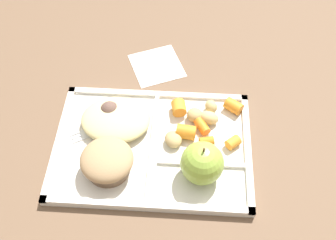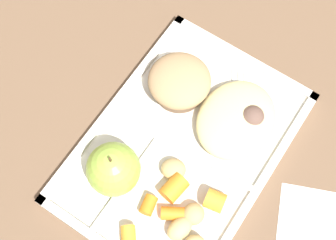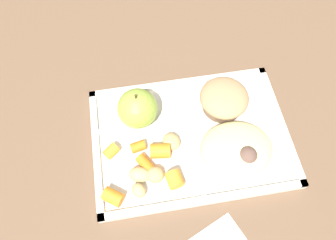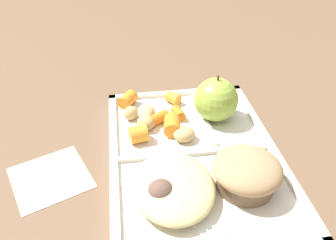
{
  "view_description": "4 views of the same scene",
  "coord_description": "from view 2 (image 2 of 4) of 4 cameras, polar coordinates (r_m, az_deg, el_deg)",
  "views": [
    {
      "loc": [
        -0.05,
        0.41,
        0.65
      ],
      "look_at": [
        -0.03,
        -0.03,
        0.05
      ],
      "focal_mm": 43.26,
      "sensor_mm": 36.0,
      "label": 1
    },
    {
      "loc": [
        -0.22,
        -0.12,
        0.73
      ],
      "look_at": [
        0.0,
        0.03,
        0.07
      ],
      "focal_mm": 55.08,
      "sensor_mm": 36.0,
      "label": 2
    },
    {
      "loc": [
        -0.09,
        -0.25,
        0.57
      ],
      "look_at": [
        -0.04,
        0.02,
        0.06
      ],
      "focal_mm": 34.88,
      "sensor_mm": 36.0,
      "label": 3
    },
    {
      "loc": [
        0.39,
        -0.1,
        0.36
      ],
      "look_at": [
        -0.03,
        -0.04,
        0.06
      ],
      "focal_mm": 36.85,
      "sensor_mm": 36.0,
      "label": 4
    }
  ],
  "objects": [
    {
      "name": "bran_muffin",
      "position": [
        0.77,
        1.27,
        4.17
      ],
      "size": [
        0.09,
        0.09,
        0.05
      ],
      "color": "brown",
      "rests_on": "lunch_tray"
    },
    {
      "name": "carrot_slice_back",
      "position": [
        0.72,
        -4.4,
        -12.59
      ],
      "size": [
        0.03,
        0.03,
        0.02
      ],
      "primitive_type": "cylinder",
      "rotation": [
        0.0,
        1.57,
        3.83
      ],
      "color": "orange",
      "rests_on": "lunch_tray"
    },
    {
      "name": "carrot_slice_diagonal",
      "position": [
        0.73,
        0.67,
        -7.53
      ],
      "size": [
        0.04,
        0.03,
        0.03
      ],
      "primitive_type": "cylinder",
      "rotation": [
        0.0,
        1.57,
        3.0
      ],
      "color": "orange",
      "rests_on": "lunch_tray"
    },
    {
      "name": "green_apple",
      "position": [
        0.71,
        -6.06,
        -5.43
      ],
      "size": [
        0.08,
        0.08,
        0.08
      ],
      "color": "#93B742",
      "rests_on": "lunch_tray"
    },
    {
      "name": "meatball_side",
      "position": [
        0.76,
        9.26,
        0.26
      ],
      "size": [
        0.04,
        0.04,
        0.04
      ],
      "primitive_type": "sphere",
      "color": "brown",
      "rests_on": "lunch_tray"
    },
    {
      "name": "lunch_tray",
      "position": [
        0.76,
        1.6,
        -3.16
      ],
      "size": [
        0.37,
        0.26,
        0.02
      ],
      "color": "silver",
      "rests_on": "ground"
    },
    {
      "name": "ground",
      "position": [
        0.77,
        1.64,
        -3.27
      ],
      "size": [
        6.0,
        6.0,
        0.0
      ],
      "primitive_type": "plane",
      "color": "brown"
    },
    {
      "name": "paper_napkin",
      "position": [
        0.77,
        15.99,
        -11.09
      ],
      "size": [
        0.14,
        0.14,
        0.0
      ],
      "primitive_type": "cube",
      "rotation": [
        0.0,
        0.0,
        0.4
      ],
      "color": "white",
      "rests_on": "ground"
    },
    {
      "name": "potato_chunk_small",
      "position": [
        0.74,
        0.61,
        -5.45
      ],
      "size": [
        0.04,
        0.04,
        0.02
      ],
      "primitive_type": "ellipsoid",
      "rotation": [
        0.0,
        0.0,
        1.93
      ],
      "color": "tan",
      "rests_on": "lunch_tray"
    },
    {
      "name": "plastic_fork",
      "position": [
        0.79,
        7.83,
        1.44
      ],
      "size": [
        0.13,
        0.09,
        0.0
      ],
      "color": "silver",
      "rests_on": "lunch_tray"
    },
    {
      "name": "egg_noodle_pile",
      "position": [
        0.76,
        7.54,
        0.05
      ],
      "size": [
        0.13,
        0.11,
        0.03
      ],
      "primitive_type": "ellipsoid",
      "color": "#D6C684",
      "rests_on": "lunch_tray"
    },
    {
      "name": "carrot_slice_tilted",
      "position": [
        0.72,
        -2.17,
        -9.39
      ],
      "size": [
        0.03,
        0.02,
        0.02
      ],
      "primitive_type": "cylinder",
      "rotation": [
        0.0,
        1.57,
        0.2
      ],
      "color": "orange",
      "rests_on": "lunch_tray"
    },
    {
      "name": "potato_chunk_wedge",
      "position": [
        0.71,
        1.3,
        -11.92
      ],
      "size": [
        0.04,
        0.04,
        0.02
      ],
      "primitive_type": "ellipsoid",
      "rotation": [
        0.0,
        0.0,
        2.87
      ],
      "color": "tan",
      "rests_on": "lunch_tray"
    },
    {
      "name": "carrot_slice_small",
      "position": [
        0.72,
        0.54,
        -10.32
      ],
      "size": [
        0.03,
        0.04,
        0.02
      ],
      "primitive_type": "cylinder",
      "rotation": [
        0.0,
        1.57,
        5.25
      ],
      "color": "orange",
      "rests_on": "lunch_tray"
    },
    {
      "name": "potato_chunk_golden",
      "position": [
        0.72,
        2.85,
        -10.35
      ],
      "size": [
        0.03,
        0.03,
        0.02
      ],
      "primitive_type": "ellipsoid",
      "rotation": [
        0.0,
        0.0,
        1.65
      ],
      "color": "tan",
      "rests_on": "lunch_tray"
    },
    {
      "name": "carrot_slice_center",
      "position": [
        0.72,
        5.22,
        -8.88
      ],
      "size": [
        0.03,
        0.03,
        0.03
      ],
      "primitive_type": "cylinder",
      "rotation": [
        0.0,
        1.57,
        4.89
      ],
      "color": "orange",
      "rests_on": "lunch_tray"
    },
    {
      "name": "meatball_front",
      "position": [
        0.76,
        7.28,
        0.03
      ],
      "size": [
        0.03,
        0.03,
        0.03
      ],
      "primitive_type": "sphere",
      "color": "brown",
      "rests_on": "lunch_tray"
    }
  ]
}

